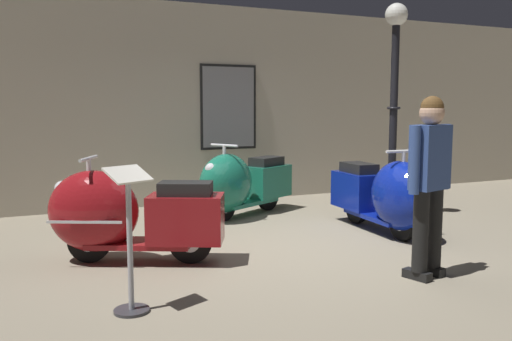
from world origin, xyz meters
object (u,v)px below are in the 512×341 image
at_px(scooter_0, 122,215).
at_px(scooter_1, 239,184).
at_px(lamppost, 394,94).
at_px(visitor_0, 430,174).
at_px(scooter_2, 387,195).
at_px(info_stanchion, 130,252).

relative_size(scooter_0, scooter_1, 1.02).
height_order(lamppost, visitor_0, lamppost).
relative_size(scooter_1, visitor_0, 1.06).
height_order(scooter_1, scooter_2, scooter_2).
distance_m(scooter_0, scooter_1, 2.56).
bearing_deg(info_stanchion, lamppost, 26.99).
height_order(lamppost, info_stanchion, lamppost).
xyz_separation_m(scooter_2, lamppost, (0.69, 0.79, 1.28)).
bearing_deg(scooter_2, scooter_0, -88.58).
relative_size(lamppost, visitor_0, 1.78).
xyz_separation_m(lamppost, info_stanchion, (-4.14, -2.11, -1.30)).
distance_m(scooter_1, info_stanchion, 3.73).
bearing_deg(scooter_0, scooter_1, -114.68).
distance_m(scooter_2, visitor_0, 1.81).
bearing_deg(lamppost, info_stanchion, -153.01).
xyz_separation_m(scooter_0, lamppost, (3.96, 0.70, 1.28)).
bearing_deg(info_stanchion, visitor_0, -5.43).
xyz_separation_m(visitor_0, info_stanchion, (-2.71, 0.26, -0.50)).
bearing_deg(visitor_0, scooter_0, 40.93).
height_order(scooter_0, info_stanchion, info_stanchion).
distance_m(scooter_1, visitor_0, 3.38).
height_order(scooter_1, info_stanchion, info_stanchion).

